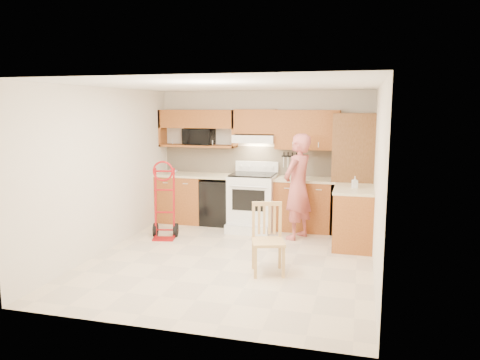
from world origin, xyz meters
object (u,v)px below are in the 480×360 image
at_px(range, 252,197).
at_px(hand_truck, 164,204).
at_px(microwave, 199,137).
at_px(dining_chair, 268,239).
at_px(person, 298,187).

xyz_separation_m(range, hand_truck, (-1.30, -0.97, -0.00)).
distance_m(microwave, dining_chair, 3.33).
relative_size(person, hand_truck, 1.49).
bearing_deg(hand_truck, microwave, 69.99).
height_order(microwave, range, microwave).
relative_size(range, hand_truck, 1.01).
xyz_separation_m(microwave, hand_truck, (-0.17, -1.32, -1.05)).
bearing_deg(dining_chair, person, 67.90).
distance_m(hand_truck, dining_chair, 2.35).
relative_size(microwave, range, 0.47).
height_order(person, dining_chair, person).
relative_size(range, dining_chair, 1.27).
height_order(range, dining_chair, range).
bearing_deg(microwave, hand_truck, -96.38).
distance_m(range, hand_truck, 1.62).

